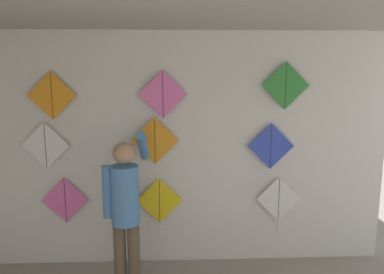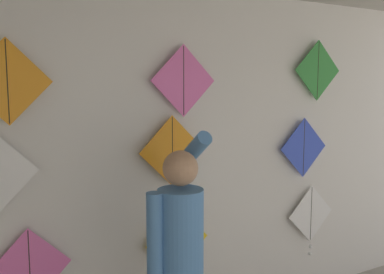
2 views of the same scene
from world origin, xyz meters
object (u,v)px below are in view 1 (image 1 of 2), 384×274
(kite_3, at_px, (45,145))
(kite_7, at_px, (163,94))
(kite_5, at_px, (271,146))
(kite_8, at_px, (286,86))
(kite_6, at_px, (52,96))
(kite_0, at_px, (65,200))
(kite_2, at_px, (279,201))
(kite_1, at_px, (160,203))
(shopkeeper, at_px, (125,205))
(kite_4, at_px, (155,141))

(kite_3, height_order, kite_7, kite_7)
(kite_5, bearing_deg, kite_8, 0.00)
(kite_5, height_order, kite_6, kite_6)
(kite_5, bearing_deg, kite_7, 180.00)
(kite_0, relative_size, kite_5, 1.00)
(kite_6, bearing_deg, kite_5, 0.00)
(kite_2, bearing_deg, kite_7, 179.97)
(kite_1, xyz_separation_m, kite_5, (1.33, 0.00, 0.68))
(kite_2, xyz_separation_m, kite_3, (-2.75, 0.00, 0.71))
(shopkeeper, relative_size, kite_1, 2.55)
(kite_2, height_order, kite_4, kite_4)
(kite_0, bearing_deg, kite_7, 0.00)
(kite_2, bearing_deg, kite_4, 179.97)
(shopkeeper, relative_size, kite_2, 2.55)
(shopkeeper, relative_size, kite_0, 3.19)
(kite_7, bearing_deg, kite_3, 180.00)
(kite_4, bearing_deg, kite_6, 180.00)
(kite_0, xyz_separation_m, kite_6, (-0.08, 0.00, 1.24))
(kite_3, bearing_deg, kite_1, -0.03)
(kite_3, bearing_deg, kite_2, -0.01)
(kite_3, distance_m, kite_7, 1.48)
(kite_0, xyz_separation_m, kite_7, (1.17, 0.00, 1.25))
(kite_3, relative_size, kite_8, 1.00)
(kite_8, bearing_deg, kite_7, 180.00)
(kite_4, xyz_separation_m, kite_6, (-1.15, 0.00, 0.53))
(kite_5, xyz_separation_m, kite_7, (-1.27, 0.00, 0.61))
(shopkeeper, distance_m, kite_6, 1.53)
(kite_0, relative_size, kite_6, 1.00)
(kite_2, xyz_separation_m, kite_5, (-0.12, 0.00, 0.68))
(kite_1, relative_size, kite_3, 1.25)
(kite_0, height_order, kite_8, kite_8)
(kite_3, distance_m, kite_6, 0.58)
(kite_1, bearing_deg, kite_6, 179.97)
(kite_2, relative_size, kite_5, 1.25)
(shopkeeper, bearing_deg, kite_4, 67.68)
(kite_1, relative_size, kite_2, 1.00)
(kite_2, bearing_deg, kite_8, 1.70)
(kite_3, distance_m, kite_4, 1.26)
(kite_2, xyz_separation_m, kite_7, (-1.39, 0.00, 1.29))
(kite_7, distance_m, kite_8, 1.42)
(shopkeeper, height_order, kite_1, shopkeeper)
(kite_4, height_order, kite_5, kite_4)
(kite_6, relative_size, kite_8, 1.00)
(kite_7, xyz_separation_m, kite_8, (1.42, 0.00, 0.10))
(shopkeeper, relative_size, kite_7, 3.19)
(kite_1, height_order, kite_7, kite_7)
(kite_0, height_order, kite_3, kite_3)
(kite_3, height_order, kite_4, kite_4)
(shopkeeper, height_order, kite_5, shopkeeper)
(kite_0, height_order, kite_7, kite_7)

